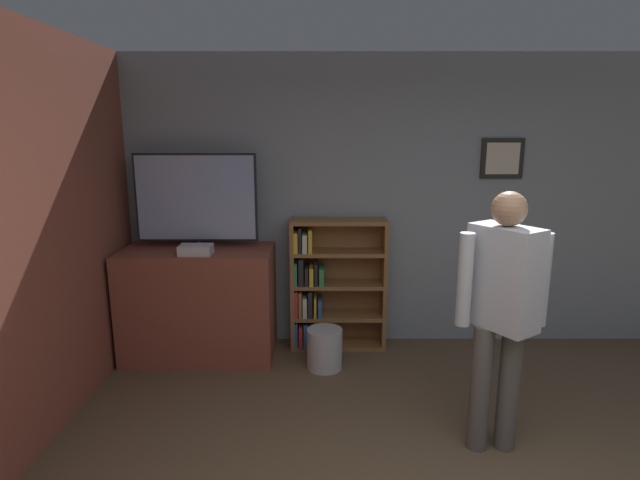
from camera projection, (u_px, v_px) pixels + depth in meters
The scene contains 8 objects.
wall_back at pixel (399, 203), 4.68m from camera, with size 7.09×0.09×2.70m.
wall_side_brick at pixel (33, 239), 3.17m from camera, with size 0.06×4.63×2.70m.
tv_ledge at pixel (198, 303), 4.49m from camera, with size 1.32×0.66×1.00m.
television at pixel (195, 200), 4.37m from camera, with size 1.07×0.22×0.83m.
game_console at pixel (194, 250), 4.19m from camera, with size 0.27×0.18×0.08m.
bookshelf at pixel (327, 286), 4.67m from camera, with size 0.88×0.28×1.23m.
person at pixel (500, 303), 3.05m from camera, with size 0.56×0.47×1.68m.
waste_bin at pixel (323, 349), 4.31m from camera, with size 0.31×0.31×0.35m.
Camera 1 is at (-0.76, -1.58, 2.02)m, focal length 28.00 mm.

